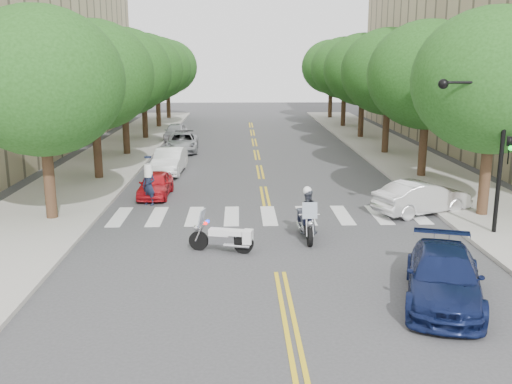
{
  "coord_description": "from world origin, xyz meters",
  "views": [
    {
      "loc": [
        -1.25,
        -16.44,
        6.4
      ],
      "look_at": [
        -0.57,
        5.33,
        1.3
      ],
      "focal_mm": 40.0,
      "sensor_mm": 36.0,
      "label": 1
    }
  ],
  "objects_px": {
    "motorcycle_police": "(307,215)",
    "sedan_blue": "(444,277)",
    "officer_standing": "(149,185)",
    "motorcycle_parked": "(227,238)",
    "convertible": "(422,197)"
  },
  "relations": [
    {
      "from": "motorcycle_police",
      "to": "sedan_blue",
      "type": "xyz_separation_m",
      "value": [
        3.03,
        -5.68,
        -0.17
      ]
    },
    {
      "from": "motorcycle_police",
      "to": "motorcycle_parked",
      "type": "xyz_separation_m",
      "value": [
        -2.88,
        -1.47,
        -0.36
      ]
    },
    {
      "from": "officer_standing",
      "to": "convertible",
      "type": "height_order",
      "value": "officer_standing"
    },
    {
      "from": "motorcycle_police",
      "to": "sedan_blue",
      "type": "height_order",
      "value": "motorcycle_police"
    },
    {
      "from": "officer_standing",
      "to": "sedan_blue",
      "type": "xyz_separation_m",
      "value": [
        9.49,
        -10.74,
        -0.2
      ]
    },
    {
      "from": "motorcycle_police",
      "to": "officer_standing",
      "type": "relative_size",
      "value": 1.34
    },
    {
      "from": "motorcycle_police",
      "to": "motorcycle_parked",
      "type": "height_order",
      "value": "motorcycle_police"
    },
    {
      "from": "motorcycle_police",
      "to": "officer_standing",
      "type": "height_order",
      "value": "motorcycle_police"
    },
    {
      "from": "motorcycle_parked",
      "to": "convertible",
      "type": "relative_size",
      "value": 0.52
    },
    {
      "from": "motorcycle_parked",
      "to": "officer_standing",
      "type": "distance_m",
      "value": 7.47
    },
    {
      "from": "officer_standing",
      "to": "sedan_blue",
      "type": "height_order",
      "value": "officer_standing"
    },
    {
      "from": "sedan_blue",
      "to": "motorcycle_parked",
      "type": "bearing_deg",
      "value": 161.69
    },
    {
      "from": "motorcycle_police",
      "to": "sedan_blue",
      "type": "distance_m",
      "value": 6.44
    },
    {
      "from": "motorcycle_parked",
      "to": "officer_standing",
      "type": "relative_size",
      "value": 1.25
    },
    {
      "from": "motorcycle_parked",
      "to": "officer_standing",
      "type": "xyz_separation_m",
      "value": [
        -3.59,
        6.54,
        0.39
      ]
    }
  ]
}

